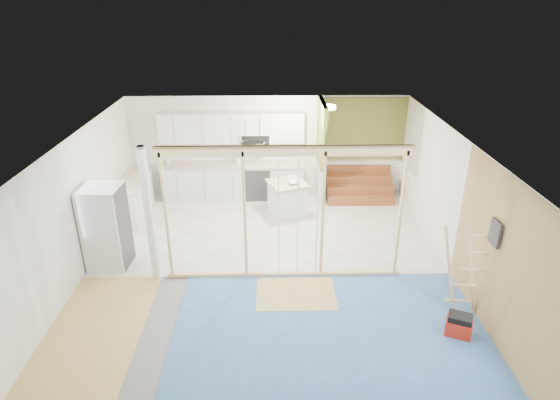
{
  "coord_description": "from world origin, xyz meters",
  "views": [
    {
      "loc": [
        0.08,
        -7.51,
        4.98
      ],
      "look_at": [
        0.24,
        0.6,
        1.32
      ],
      "focal_mm": 30.0,
      "sensor_mm": 36.0,
      "label": 1
    }
  ],
  "objects_px": {
    "island": "(287,199)",
    "toolbox": "(459,325)",
    "ladder": "(463,270)",
    "fridge": "(106,228)"
  },
  "relations": [
    {
      "from": "fridge",
      "to": "island",
      "type": "xyz_separation_m",
      "value": [
        3.53,
        2.25,
        -0.43
      ]
    },
    {
      "from": "island",
      "to": "ladder",
      "type": "bearing_deg",
      "value": -74.67
    },
    {
      "from": "toolbox",
      "to": "ladder",
      "type": "bearing_deg",
      "value": 96.03
    },
    {
      "from": "fridge",
      "to": "ladder",
      "type": "relative_size",
      "value": 1.05
    },
    {
      "from": "island",
      "to": "ladder",
      "type": "relative_size",
      "value": 0.67
    },
    {
      "from": "ladder",
      "to": "fridge",
      "type": "bearing_deg",
      "value": -169.87
    },
    {
      "from": "toolbox",
      "to": "island",
      "type": "bearing_deg",
      "value": 143.56
    },
    {
      "from": "toolbox",
      "to": "fridge",
      "type": "bearing_deg",
      "value": -175.93
    },
    {
      "from": "toolbox",
      "to": "ladder",
      "type": "xyz_separation_m",
      "value": [
        0.18,
        0.58,
        0.64
      ]
    },
    {
      "from": "island",
      "to": "toolbox",
      "type": "relative_size",
      "value": 2.27
    }
  ]
}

